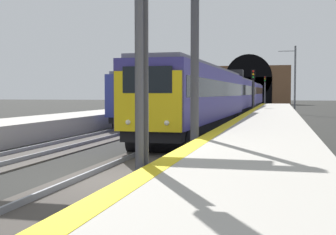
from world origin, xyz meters
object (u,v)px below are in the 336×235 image
at_px(train_main_approaching, 235,95).
at_px(railway_signal_near, 140,41).
at_px(railway_signal_mid, 253,88).
at_px(catenary_mast_near, 295,79).
at_px(railway_signal_far, 265,89).
at_px(train_adjacent_platform, 186,96).

xyz_separation_m(train_main_approaching, railway_signal_near, (-39.61, -1.87, 1.18)).
relative_size(railway_signal_mid, catenary_mast_near, 0.61).
height_order(train_main_approaching, railway_signal_near, railway_signal_near).
xyz_separation_m(railway_signal_far, catenary_mast_near, (-28.34, -4.37, 0.78)).
bearing_deg(railway_signal_near, train_main_approaching, -177.29).
height_order(train_main_approaching, train_adjacent_platform, train_main_approaching).
height_order(railway_signal_near, catenary_mast_near, catenary_mast_near).
height_order(train_adjacent_platform, railway_signal_far, railway_signal_far).
xyz_separation_m(train_main_approaching, train_adjacent_platform, (-0.74, 5.01, -0.10)).
relative_size(railway_signal_far, catenary_mast_near, 0.69).
xyz_separation_m(train_main_approaching, railway_signal_mid, (-0.13, -1.87, 0.68)).
bearing_deg(catenary_mast_near, train_main_approaching, 142.67).
height_order(railway_signal_mid, catenary_mast_near, catenary_mast_near).
bearing_deg(train_adjacent_platform, railway_signal_mid, -85.17).
relative_size(railway_signal_near, catenary_mast_near, 0.72).
distance_m(train_main_approaching, railway_signal_near, 39.67).
bearing_deg(railway_signal_mid, railway_signal_near, 0.00).
bearing_deg(railway_signal_near, railway_signal_mid, -180.00).
xyz_separation_m(train_main_approaching, railway_signal_far, (36.52, -1.87, 1.04)).
height_order(railway_signal_mid, railway_signal_far, railway_signal_far).
bearing_deg(train_adjacent_platform, catenary_mast_near, -51.87).
bearing_deg(railway_signal_far, railway_signal_mid, 0.00).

